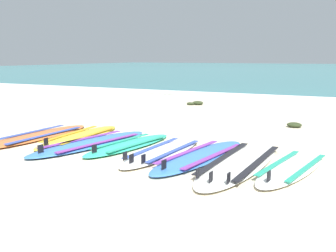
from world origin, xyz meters
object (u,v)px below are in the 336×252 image
Objects in this scene: surfboard_3 at (129,145)px; surfboard_6 at (241,162)px; surfboard_0 at (37,136)px; surfboard_4 at (163,152)px; surfboard_7 at (292,168)px; surfboard_2 at (91,143)px; surfboard_5 at (201,156)px; surfboard_1 at (80,137)px.

surfboard_3 is 0.75× the size of surfboard_6.
surfboard_4 is (2.46, -0.04, 0.00)m from surfboard_0.
surfboard_7 is (1.80, -0.03, -0.00)m from surfboard_4.
surfboard_0 is 1.18m from surfboard_2.
surfboard_0 is 1.21× the size of surfboard_3.
surfboard_4 and surfboard_7 have the same top height.
surfboard_4 is 0.58m from surfboard_5.
surfboard_7 is (4.26, -0.07, 0.00)m from surfboard_0.
surfboard_5 is at bearing -7.72° from surfboard_1.
surfboard_0 is 1.16× the size of surfboard_7.
surfboard_5 and surfboard_7 have the same top height.
surfboard_3 and surfboard_5 have the same top height.
surfboard_0 is at bearing 177.94° from surfboard_2.
surfboard_5 is 0.88× the size of surfboard_6.
surfboard_4 and surfboard_6 have the same top height.
surfboard_1 and surfboard_2 have the same top height.
surfboard_3 is at bearing -8.32° from surfboard_1.
surfboard_6 is at bearing -7.01° from surfboard_3.
surfboard_7 is at bearing -5.56° from surfboard_1.
surfboard_3 is 1.26m from surfboard_5.
surfboard_1 and surfboard_4 have the same top height.
surfboard_2 and surfboard_5 have the same top height.
surfboard_3 and surfboard_7 have the same top height.
surfboard_2 is 0.93× the size of surfboard_6.
surfboard_1 is 0.58m from surfboard_2.
surfboard_7 is (3.08, -0.03, 0.00)m from surfboard_2.
surfboard_5 is (1.25, -0.16, -0.00)m from surfboard_3.
surfboard_3 is at bearing 175.66° from surfboard_7.
surfboard_2 is at bearing -179.92° from surfboard_5.
surfboard_4 is (0.67, -0.16, 0.00)m from surfboard_3.
surfboard_3 is at bearing 14.79° from surfboard_2.
surfboard_3 is 0.94× the size of surfboard_4.
surfboard_3 is 0.97× the size of surfboard_7.
surfboard_0 is 3.62m from surfboard_6.
surfboard_6 is 0.65m from surfboard_7.
surfboard_0 is at bearing 178.31° from surfboard_6.
surfboard_3 is 1.84m from surfboard_6.
surfboard_3 is at bearing 172.81° from surfboard_5.
surfboard_3 is (0.61, 0.16, 0.00)m from surfboard_2.
surfboard_2 is at bearing -179.83° from surfboard_4.
surfboard_0 and surfboard_2 have the same top height.
surfboard_0 is 0.90× the size of surfboard_6.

